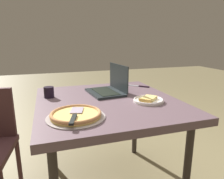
# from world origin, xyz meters

# --- Properties ---
(dining_table) EXTENTS (1.07, 1.00, 0.75)m
(dining_table) POSITION_xyz_m (0.00, 0.00, 0.68)
(dining_table) COLOR #5F4952
(dining_table) RESTS_ON ground_plane
(laptop) EXTENTS (0.35, 0.28, 0.23)m
(laptop) POSITION_xyz_m (0.18, -0.07, 0.79)
(laptop) COLOR black
(laptop) RESTS_ON dining_table
(pizza_plate) EXTENTS (0.22, 0.22, 0.04)m
(pizza_plate) POSITION_xyz_m (-0.14, -0.26, 0.76)
(pizza_plate) COLOR silver
(pizza_plate) RESTS_ON dining_table
(pizza_tray) EXTENTS (0.34, 0.34, 0.04)m
(pizza_tray) POSITION_xyz_m (-0.28, 0.27, 0.76)
(pizza_tray) COLOR #A69B9A
(pizza_tray) RESTS_ON dining_table
(table_knife) EXTENTS (0.18, 0.19, 0.01)m
(table_knife) POSITION_xyz_m (0.32, -0.41, 0.75)
(table_knife) COLOR silver
(table_knife) RESTS_ON dining_table
(drink_cup) EXTENTS (0.08, 0.08, 0.08)m
(drink_cup) POSITION_xyz_m (0.19, 0.41, 0.79)
(drink_cup) COLOR black
(drink_cup) RESTS_ON dining_table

